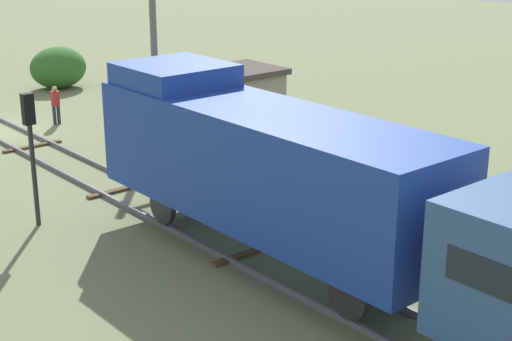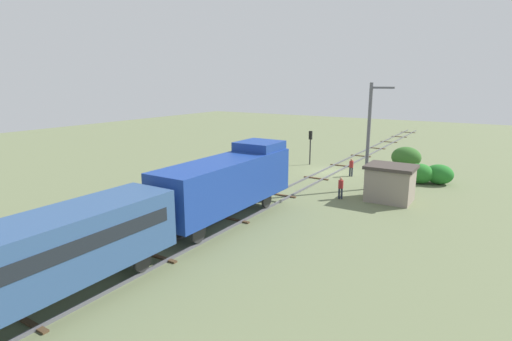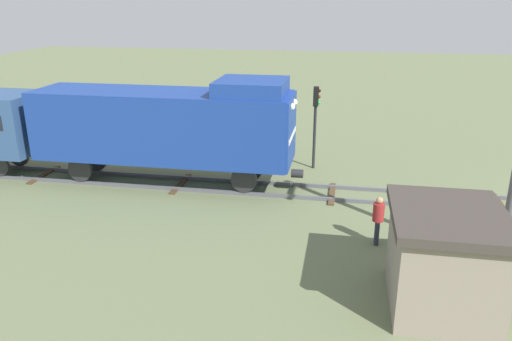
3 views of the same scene
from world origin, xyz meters
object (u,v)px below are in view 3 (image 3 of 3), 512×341
Objects in this scene: locomotive at (168,124)px; relay_hut at (444,258)px; traffic_signal_mid at (316,112)px; worker_by_signal at (378,217)px.

locomotive is 3.31× the size of relay_hut.
traffic_signal_mid is (3.40, -6.09, 0.00)m from locomotive.
locomotive is 12.77m from relay_hut.
locomotive is at bearing 53.77° from relay_hut.
traffic_signal_mid is at bearing 20.84° from relay_hut.
locomotive reaches higher than worker_by_signal.
relay_hut is at bearing -159.16° from traffic_signal_mid.
locomotive reaches higher than relay_hut.
traffic_signal_mid is at bearing 111.96° from worker_by_signal.
worker_by_signal is at bearing -115.67° from locomotive.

